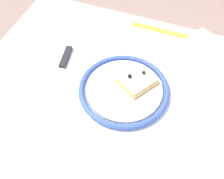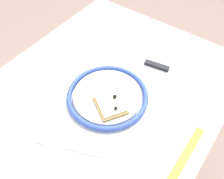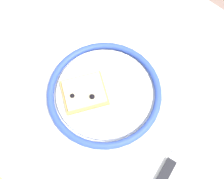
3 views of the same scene
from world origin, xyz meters
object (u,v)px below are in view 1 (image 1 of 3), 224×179
at_px(measuring_tape, 168,32).
at_px(napkin, 207,46).
at_px(dining_table, 120,120).
at_px(knife, 63,65).
at_px(plate, 124,90).
at_px(pizza_slice_near, 138,81).
at_px(fork, 196,108).

distance_m(measuring_tape, napkin, 0.14).
height_order(dining_table, measuring_tape, measuring_tape).
height_order(dining_table, napkin, napkin).
bearing_deg(napkin, knife, 30.95).
bearing_deg(napkin, plate, 54.04).
distance_m(pizza_slice_near, napkin, 0.29).
relative_size(knife, measuring_tape, 0.92).
height_order(knife, fork, knife).
distance_m(dining_table, pizza_slice_near, 0.16).
xyz_separation_m(pizza_slice_near, knife, (0.24, 0.01, -0.02)).
relative_size(pizza_slice_near, napkin, 0.93).
xyz_separation_m(measuring_tape, napkin, (-0.14, 0.02, 0.00)).
bearing_deg(knife, plate, 172.56).
relative_size(dining_table, plate, 3.49).
bearing_deg(plate, dining_table, 88.74).
bearing_deg(fork, plate, 3.98).
bearing_deg(fork, knife, -1.81).
bearing_deg(pizza_slice_near, fork, 173.72).
distance_m(knife, napkin, 0.48).
distance_m(plate, pizza_slice_near, 0.05).
xyz_separation_m(dining_table, fork, (-0.21, -0.04, 0.13)).
height_order(plate, pizza_slice_near, pizza_slice_near).
bearing_deg(knife, napkin, -149.05).
bearing_deg(plate, measuring_tape, -101.70).
bearing_deg(dining_table, fork, -169.45).
distance_m(dining_table, fork, 0.24).
height_order(measuring_tape, napkin, napkin).
height_order(pizza_slice_near, measuring_tape, pizza_slice_near).
relative_size(measuring_tape, napkin, 1.93).
distance_m(fork, napkin, 0.26).
bearing_deg(plate, knife, -7.44).
relative_size(knife, napkin, 1.78).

